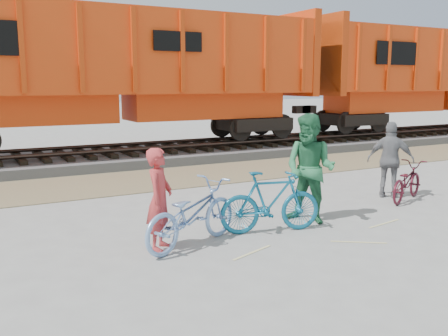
{
  "coord_description": "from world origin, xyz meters",
  "views": [
    {
      "loc": [
        -4.88,
        -7.05,
        2.58
      ],
      "look_at": [
        -0.25,
        1.5,
        0.92
      ],
      "focal_mm": 40.0,
      "sensor_mm": 36.0,
      "label": 1
    }
  ],
  "objects": [
    {
      "name": "ballast_bed",
      "position": [
        0.0,
        9.0,
        0.15
      ],
      "size": [
        120.0,
        4.0,
        0.3
      ],
      "primitive_type": "cube",
      "color": "slate",
      "rests_on": "ground"
    },
    {
      "name": "bicycle_blue",
      "position": [
        -1.67,
        -0.04,
        0.53
      ],
      "size": [
        2.12,
        1.43,
        1.06
      ],
      "primitive_type": "imported",
      "rotation": [
        0.0,
        0.0,
        1.97
      ],
      "color": "#7FA6DE",
      "rests_on": "ground"
    },
    {
      "name": "bicycle_maroon",
      "position": [
        3.83,
        0.54,
        0.43
      ],
      "size": [
        1.73,
        1.18,
        0.86
      ],
      "primitive_type": "imported",
      "rotation": [
        0.0,
        0.0,
        1.98
      ],
      "color": "#4D1320",
      "rests_on": "ground"
    },
    {
      "name": "track",
      "position": [
        0.0,
        9.0,
        0.47
      ],
      "size": [
        120.0,
        2.6,
        0.24
      ],
      "color": "black",
      "rests_on": "ballast_bed"
    },
    {
      "name": "person_man",
      "position": [
        0.84,
        0.17,
        1.02
      ],
      "size": [
        1.14,
        1.23,
        2.03
      ],
      "primitive_type": "imported",
      "rotation": [
        0.0,
        0.0,
        -1.08
      ],
      "color": "#286E44",
      "rests_on": "ground"
    },
    {
      "name": "ground",
      "position": [
        0.0,
        0.0,
        0.0
      ],
      "size": [
        120.0,
        120.0,
        0.0
      ],
      "primitive_type": "plane",
      "color": "#9E9E99",
      "rests_on": "ground"
    },
    {
      "name": "hopper_car_center",
      "position": [
        -0.05,
        9.0,
        3.01
      ],
      "size": [
        14.0,
        3.13,
        4.65
      ],
      "color": "black",
      "rests_on": "track"
    },
    {
      "name": "gravel_strip",
      "position": [
        0.0,
        5.5,
        0.01
      ],
      "size": [
        120.0,
        3.0,
        0.02
      ],
      "primitive_type": "cube",
      "color": "#857753",
      "rests_on": "ground"
    },
    {
      "name": "bicycle_teal",
      "position": [
        -0.16,
        -0.03,
        0.54
      ],
      "size": [
        1.88,
        0.93,
        1.09
      ],
      "primitive_type": "imported",
      "rotation": [
        0.0,
        0.0,
        1.33
      ],
      "color": "#115E81",
      "rests_on": "ground"
    },
    {
      "name": "person_woman",
      "position": [
        3.73,
        0.94,
        0.86
      ],
      "size": [
        0.99,
        1.03,
        1.73
      ],
      "primitive_type": "imported",
      "rotation": [
        0.0,
        0.0,
        2.31
      ],
      "color": "slate",
      "rests_on": "ground"
    },
    {
      "name": "hopper_car_right",
      "position": [
        14.95,
        9.0,
        3.01
      ],
      "size": [
        14.0,
        3.13,
        4.65
      ],
      "color": "black",
      "rests_on": "track"
    },
    {
      "name": "person_solo",
      "position": [
        -2.17,
        0.06,
        0.8
      ],
      "size": [
        0.66,
        0.7,
        1.6
      ],
      "primitive_type": "imported",
      "rotation": [
        0.0,
        0.0,
        0.9
      ],
      "color": "#B73335",
      "rests_on": "ground"
    }
  ]
}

